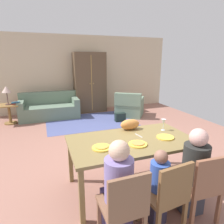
{
  "coord_description": "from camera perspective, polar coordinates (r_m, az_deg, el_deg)",
  "views": [
    {
      "loc": [
        -1.36,
        -3.61,
        1.86
      ],
      "look_at": [
        -0.09,
        -0.09,
        0.85
      ],
      "focal_mm": 31.39,
      "sensor_mm": 36.0,
      "label": 1
    }
  ],
  "objects": [
    {
      "name": "cat",
      "position": [
        3.18,
        5.25,
        -3.61
      ],
      "size": [
        0.32,
        0.17,
        0.17
      ],
      "primitive_type": "ellipsoid",
      "rotation": [
        0.0,
        0.0,
        -0.02
      ],
      "color": "#D6833E",
      "rests_on": "dining_table"
    },
    {
      "name": "side_table",
      "position": [
        6.52,
        -27.73,
        0.19
      ],
      "size": [
        0.56,
        0.56,
        0.58
      ],
      "color": "olive",
      "rests_on": "ground_plane"
    },
    {
      "name": "book_upper",
      "position": [
        6.48,
        -26.27,
        2.5
      ],
      "size": [
        0.22,
        0.16,
        0.03
      ],
      "primitive_type": "cube",
      "color": "#265573",
      "rests_on": "book_lower"
    },
    {
      "name": "fork",
      "position": [
        2.67,
        1.11,
        -9.15
      ],
      "size": [
        0.04,
        0.15,
        0.01
      ],
      "primitive_type": "cube",
      "rotation": [
        0.0,
        0.0,
        -0.19
      ],
      "color": "silver",
      "rests_on": "dining_table"
    },
    {
      "name": "pizza_near_man",
      "position": [
        2.54,
        -3.03,
        -10.01
      ],
      "size": [
        0.17,
        0.17,
        0.01
      ],
      "primitive_type": "cylinder",
      "color": "gold",
      "rests_on": "plate_near_man"
    },
    {
      "name": "dining_chair_woman",
      "position": [
        2.58,
        24.81,
        -18.52
      ],
      "size": [
        0.44,
        0.44,
        0.87
      ],
      "color": "#90593F",
      "rests_on": "ground_plane"
    },
    {
      "name": "back_wall",
      "position": [
        7.44,
        -9.42,
        10.96
      ],
      "size": [
        6.9,
        0.1,
        2.7
      ],
      "primitive_type": "cube",
      "color": "beige",
      "rests_on": "ground_plane"
    },
    {
      "name": "table_lamp",
      "position": [
        6.41,
        -28.41,
        5.65
      ],
      "size": [
        0.26,
        0.26,
        0.54
      ],
      "color": "brown",
      "rests_on": "side_table"
    },
    {
      "name": "person_child",
      "position": [
        2.45,
        12.95,
        -20.98
      ],
      "size": [
        0.22,
        0.3,
        0.92
      ],
      "color": "#342F46",
      "rests_on": "ground_plane"
    },
    {
      "name": "couch",
      "position": [
        6.72,
        -17.72,
        0.96
      ],
      "size": [
        1.85,
        0.86,
        0.82
      ],
      "color": "slate",
      "rests_on": "ground_plane"
    },
    {
      "name": "plate_near_man",
      "position": [
        2.54,
        -3.03,
        -10.32
      ],
      "size": [
        0.25,
        0.25,
        0.02
      ],
      "primitive_type": "cylinder",
      "color": "yellow",
      "rests_on": "dining_table"
    },
    {
      "name": "pizza_near_child",
      "position": [
        2.66,
        7.54,
        -8.95
      ],
      "size": [
        0.17,
        0.17,
        0.01
      ],
      "primitive_type": "cylinder",
      "color": "#DC9547",
      "rests_on": "plate_near_child"
    },
    {
      "name": "dining_chair_child",
      "position": [
        2.31,
        15.72,
        -21.86
      ],
      "size": [
        0.46,
        0.46,
        0.87
      ],
      "color": "brown",
      "rests_on": "ground_plane"
    },
    {
      "name": "dining_chair_man",
      "position": [
        2.11,
        3.56,
        -25.36
      ],
      "size": [
        0.43,
        0.43,
        0.87
      ],
      "color": "#865D42",
      "rests_on": "ground_plane"
    },
    {
      "name": "dining_table",
      "position": [
        2.84,
        5.8,
        -9.3
      ],
      "size": [
        1.76,
        0.99,
        0.76
      ],
      "color": "olive",
      "rests_on": "ground_plane"
    },
    {
      "name": "person_man",
      "position": [
        2.22,
        1.59,
        -22.22
      ],
      "size": [
        0.3,
        0.4,
        1.11
      ],
      "color": "#382F56",
      "rests_on": "ground_plane"
    },
    {
      "name": "area_rug",
      "position": [
        6.12,
        -6.42,
        -2.67
      ],
      "size": [
        2.6,
        1.8,
        0.01
      ],
      "primitive_type": "cube",
      "color": "#4C558A",
      "rests_on": "ground_plane"
    },
    {
      "name": "book_lower",
      "position": [
        6.44,
        -26.21,
        2.18
      ],
      "size": [
        0.22,
        0.16,
        0.03
      ],
      "primitive_type": "cube",
      "color": "maroon",
      "rests_on": "side_table"
    },
    {
      "name": "plate_near_woman",
      "position": [
        2.96,
        15.25,
        -7.09
      ],
      "size": [
        0.25,
        0.25,
        0.02
      ],
      "primitive_type": "cylinder",
      "color": "yellow",
      "rests_on": "dining_table"
    },
    {
      "name": "ground_plane",
      "position": [
        4.73,
        -1.5,
        -8.19
      ],
      "size": [
        6.9,
        6.24,
        0.02
      ],
      "primitive_type": "cube",
      "color": "#976456"
    },
    {
      "name": "knife",
      "position": [
        2.96,
        7.8,
        -6.81
      ],
      "size": [
        0.04,
        0.17,
        0.01
      ],
      "primitive_type": "cube",
      "rotation": [
        0.0,
        0.0,
        0.18
      ],
      "color": "silver",
      "rests_on": "dining_table"
    },
    {
      "name": "plate_near_child",
      "position": [
        2.66,
        7.53,
        -9.25
      ],
      "size": [
        0.25,
        0.25,
        0.02
      ],
      "primitive_type": "cylinder",
      "color": "yellow",
      "rests_on": "dining_table"
    },
    {
      "name": "person_woman",
      "position": [
        2.67,
        22.26,
        -16.4
      ],
      "size": [
        0.3,
        0.41,
        1.11
      ],
      "color": "#393B46",
      "rests_on": "ground_plane"
    },
    {
      "name": "handbag",
      "position": [
        6.06,
        2.39,
        -1.5
      ],
      "size": [
        0.32,
        0.16,
        0.26
      ],
      "primitive_type": "cube",
      "color": "black",
      "rests_on": "ground_plane"
    },
    {
      "name": "armoire",
      "position": [
        7.15,
        -6.49,
        8.48
      ],
      "size": [
        1.1,
        0.59,
        2.1
      ],
      "color": "brown",
      "rests_on": "ground_plane"
    },
    {
      "name": "armchair",
      "position": [
        6.62,
        5.08,
        1.57
      ],
      "size": [
        1.19,
        1.2,
        0.82
      ],
      "color": "slate",
      "rests_on": "ground_plane"
    },
    {
      "name": "wine_glass",
      "position": [
        3.22,
        14.78,
        -2.93
      ],
      "size": [
        0.07,
        0.07,
        0.19
      ],
      "color": "silver",
      "rests_on": "dining_table"
    }
  ]
}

